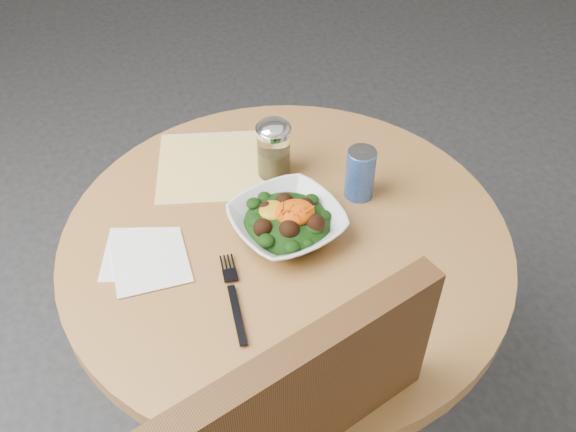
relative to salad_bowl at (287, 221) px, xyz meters
name	(u,v)px	position (x,y,z in m)	size (l,w,h in m)	color
ground	(286,419)	(0.00, -0.01, -0.78)	(6.00, 6.00, 0.00)	#2B2B2D
table	(286,297)	(0.00, -0.01, -0.23)	(0.90, 0.90, 0.75)	black
cloth_napkin	(217,165)	(-0.10, 0.24, -0.03)	(0.26, 0.24, 0.00)	yellow
paper_napkins	(146,258)	(-0.28, -0.01, -0.03)	(0.18, 0.19, 0.00)	white
salad_bowl	(287,221)	(0.00, 0.00, 0.00)	(0.27, 0.27, 0.08)	white
fork	(233,295)	(-0.13, -0.14, -0.02)	(0.03, 0.21, 0.00)	black
spice_shaker	(274,149)	(0.02, 0.18, 0.04)	(0.08, 0.08, 0.14)	silver
beverage_can	(360,173)	(0.17, 0.07, 0.03)	(0.06, 0.06, 0.12)	#0D3898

